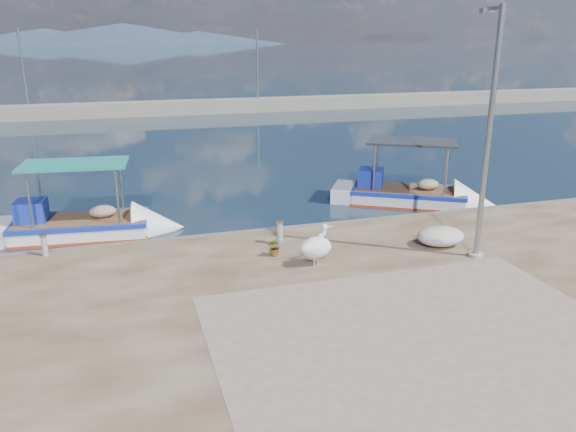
% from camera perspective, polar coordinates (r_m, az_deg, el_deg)
% --- Properties ---
extents(ground, '(1400.00, 1400.00, 0.00)m').
position_cam_1_polar(ground, '(14.82, 4.32, -9.09)').
color(ground, '#162635').
rests_on(ground, ground).
extents(quay_patch, '(9.00, 7.00, 0.01)m').
position_cam_1_polar(quay_patch, '(12.61, 13.75, -12.10)').
color(quay_patch, gray).
rests_on(quay_patch, quay).
extents(breakwater, '(120.00, 2.20, 7.50)m').
position_cam_1_polar(breakwater, '(52.88, -11.67, 10.73)').
color(breakwater, gray).
rests_on(breakwater, ground).
extents(mountains, '(370.00, 280.00, 22.00)m').
position_cam_1_polar(mountains, '(662.38, -16.85, 17.19)').
color(mountains, '#28384C').
rests_on(mountains, ground).
extents(boat_left, '(6.50, 2.70, 3.04)m').
position_cam_1_polar(boat_left, '(21.05, -20.39, -1.24)').
color(boat_left, white).
rests_on(boat_left, ground).
extents(boat_right, '(6.62, 5.09, 3.10)m').
position_cam_1_polar(boat_right, '(24.14, 11.96, 1.86)').
color(boat_right, white).
rests_on(boat_right, ground).
extents(pelican, '(1.21, 0.86, 1.17)m').
position_cam_1_polar(pelican, '(15.81, 2.92, -3.14)').
color(pelican, tan).
rests_on(pelican, quay).
extents(lamp_post, '(0.44, 0.96, 7.00)m').
position_cam_1_polar(lamp_post, '(16.65, 19.56, 6.76)').
color(lamp_post, gray).
rests_on(lamp_post, quay).
extents(bollard_near, '(0.26, 0.26, 0.78)m').
position_cam_1_polar(bollard_near, '(17.44, -0.85, -1.55)').
color(bollard_near, gray).
rests_on(bollard_near, quay).
extents(bollard_far, '(0.22, 0.22, 0.67)m').
position_cam_1_polar(bollard_far, '(18.03, -23.52, -2.63)').
color(bollard_far, gray).
rests_on(bollard_far, quay).
extents(potted_plant, '(0.56, 0.51, 0.54)m').
position_cam_1_polar(potted_plant, '(16.57, -1.34, -3.16)').
color(potted_plant, '#33722D').
rests_on(potted_plant, quay).
extents(net_pile_d, '(1.51, 1.14, 0.57)m').
position_cam_1_polar(net_pile_d, '(18.02, 15.26, -2.01)').
color(net_pile_d, beige).
rests_on(net_pile_d, quay).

